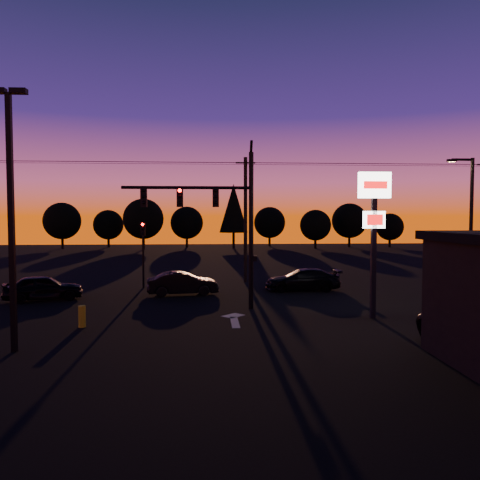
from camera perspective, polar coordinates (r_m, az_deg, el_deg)
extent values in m
plane|color=black|center=(20.30, -1.91, -10.66)|extent=(120.00, 120.00, 0.00)
cube|color=beige|center=(21.29, -0.63, -9.99)|extent=(0.35, 2.20, 0.01)
cube|color=beige|center=(22.66, -0.83, -9.20)|extent=(1.20, 1.20, 0.01)
cylinder|color=black|center=(23.83, 1.36, 1.08)|extent=(0.24, 0.24, 8.00)
cylinder|color=black|center=(24.06, 1.37, 11.13)|extent=(0.14, 0.52, 0.76)
cylinder|color=black|center=(23.79, -6.50, 6.36)|extent=(6.50, 0.16, 0.16)
cube|color=black|center=(23.74, -2.98, 5.18)|extent=(0.32, 0.22, 0.95)
sphere|color=black|center=(23.63, -2.98, 6.04)|extent=(0.18, 0.18, 0.18)
sphere|color=black|center=(23.61, -2.98, 5.31)|extent=(0.18, 0.18, 0.18)
sphere|color=black|center=(23.60, -2.98, 4.58)|extent=(0.18, 0.18, 0.18)
cube|color=black|center=(23.78, -7.34, 5.15)|extent=(0.32, 0.22, 0.95)
sphere|color=#FF0705|center=(23.67, -7.36, 6.01)|extent=(0.18, 0.18, 0.18)
sphere|color=black|center=(23.66, -7.36, 5.28)|extent=(0.18, 0.18, 0.18)
sphere|color=black|center=(23.64, -7.36, 4.56)|extent=(0.18, 0.18, 0.18)
cube|color=black|center=(23.96, -11.66, 5.10)|extent=(0.32, 0.22, 0.95)
sphere|color=black|center=(23.85, -11.71, 5.95)|extent=(0.18, 0.18, 0.18)
sphere|color=black|center=(23.83, -11.70, 5.23)|extent=(0.18, 0.18, 0.18)
sphere|color=black|center=(23.82, -11.69, 4.51)|extent=(0.18, 0.18, 0.18)
cube|color=black|center=(23.93, 1.79, -2.27)|extent=(0.22, 0.18, 0.28)
cylinder|color=black|center=(31.66, -11.71, -2.51)|extent=(0.14, 0.14, 3.60)
cube|color=black|center=(31.53, -11.75, 1.29)|extent=(0.30, 0.20, 0.90)
sphere|color=#FF0705|center=(31.41, -11.79, 1.87)|extent=(0.18, 0.18, 0.18)
sphere|color=black|center=(31.41, -11.78, 1.36)|extent=(0.18, 0.18, 0.18)
sphere|color=black|center=(31.42, -11.78, 0.85)|extent=(0.18, 0.18, 0.18)
cube|color=black|center=(18.07, -26.10, 1.78)|extent=(0.18, 0.18, 9.00)
cube|color=black|center=(18.44, -25.39, 16.08)|extent=(0.55, 0.30, 0.18)
cube|color=black|center=(22.61, 15.97, -1.16)|extent=(0.22, 0.22, 6.40)
cube|color=white|center=(22.61, 16.08, 6.45)|extent=(1.50, 0.25, 1.20)
cube|color=red|center=(22.47, 16.20, 6.47)|extent=(1.10, 0.02, 0.35)
cube|color=white|center=(22.56, 16.02, 2.39)|extent=(1.00, 0.22, 0.80)
cube|color=red|center=(22.44, 16.13, 2.38)|extent=(0.75, 0.02, 0.50)
cylinder|color=black|center=(29.18, 26.32, 1.12)|extent=(0.20, 0.20, 8.00)
cylinder|color=black|center=(29.04, 25.46, 8.84)|extent=(1.20, 0.14, 0.14)
cube|color=black|center=(28.75, 24.41, 8.82)|extent=(0.50, 0.22, 0.14)
plane|color=#FFB759|center=(28.74, 24.40, 8.66)|extent=(0.35, 0.35, 0.00)
cylinder|color=black|center=(33.83, 0.67, 2.48)|extent=(0.26, 0.26, 9.00)
cube|color=black|center=(34.04, 0.68, 9.39)|extent=(1.40, 0.10, 0.10)
cylinder|color=black|center=(33.93, -14.78, 9.23)|extent=(18.00, 0.02, 0.02)
cylinder|color=black|center=(34.53, -14.59, 9.21)|extent=(18.00, 0.02, 0.02)
cylinder|color=black|center=(35.11, -14.40, 9.02)|extent=(18.00, 0.02, 0.02)
cylinder|color=black|center=(35.32, 15.66, 8.97)|extent=(18.00, 0.02, 0.02)
cylinder|color=black|center=(35.88, 15.34, 8.96)|extent=(18.00, 0.02, 0.02)
cylinder|color=black|center=(36.44, 15.02, 8.79)|extent=(18.00, 0.02, 0.02)
cube|color=black|center=(19.19, 26.70, -7.49)|extent=(2.20, 0.05, 1.60)
cylinder|color=gold|center=(21.42, -18.70, -8.82)|extent=(0.31, 0.31, 0.93)
cylinder|color=black|center=(73.02, -20.82, -0.36)|extent=(0.36, 0.36, 1.62)
sphere|color=black|center=(72.92, -20.87, 2.19)|extent=(5.36, 5.36, 5.36)
cylinder|color=black|center=(74.43, -15.72, -0.32)|extent=(0.36, 0.36, 1.38)
sphere|color=black|center=(74.33, -15.75, 1.80)|extent=(4.54, 4.54, 4.54)
cylinder|color=black|center=(68.47, -11.67, -0.39)|extent=(0.36, 0.36, 1.75)
sphere|color=black|center=(68.36, -11.70, 2.54)|extent=(5.77, 5.78, 5.78)
cylinder|color=black|center=(71.91, -6.49, -0.29)|extent=(0.36, 0.36, 1.50)
sphere|color=black|center=(71.81, -6.51, 2.10)|extent=(4.95, 4.95, 4.95)
cylinder|color=black|center=(68.91, -0.79, -0.05)|extent=(0.36, 0.36, 2.38)
cone|color=black|center=(68.83, -0.79, 3.91)|extent=(4.18, 4.18, 7.12)
cylinder|color=black|center=(74.46, 3.62, -0.17)|extent=(0.36, 0.36, 1.50)
sphere|color=black|center=(74.36, 3.63, 2.14)|extent=(4.95, 4.95, 4.95)
cylinder|color=black|center=(69.63, 9.17, -0.46)|extent=(0.36, 0.36, 1.38)
sphere|color=black|center=(69.52, 9.19, 1.80)|extent=(4.54, 4.54, 4.54)
cylinder|color=black|center=(74.07, 13.17, -0.21)|extent=(0.36, 0.36, 1.62)
sphere|color=black|center=(73.97, 13.20, 2.31)|extent=(5.36, 5.36, 5.36)
cylinder|color=black|center=(75.12, 17.78, -0.37)|extent=(0.36, 0.36, 1.25)
sphere|color=black|center=(75.02, 17.81, 1.54)|extent=(4.12, 4.12, 4.12)
imported|color=black|center=(28.83, -22.84, -5.36)|extent=(4.58, 2.93, 1.45)
imported|color=black|center=(28.57, -7.01, -5.28)|extent=(4.41, 2.05, 1.40)
imported|color=black|center=(30.35, 7.63, -4.81)|extent=(4.82, 2.02, 1.39)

